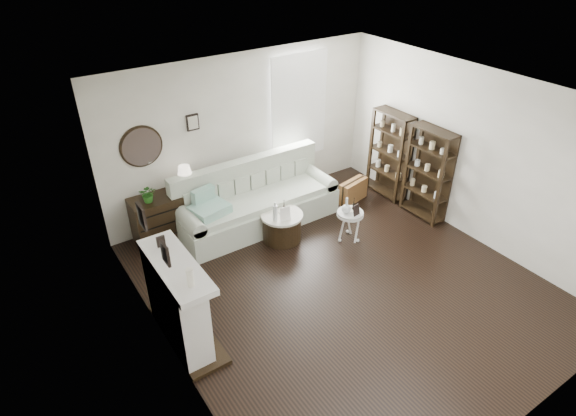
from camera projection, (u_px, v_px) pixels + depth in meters
room at (281, 111)px, 8.33m from camera, size 5.50×5.50×5.50m
fireplace at (178, 306)px, 5.75m from camera, size 0.50×1.40×1.84m
shelf_unit_far at (390, 155)px, 8.69m from camera, size 0.30×0.80×1.60m
shelf_unit_near at (428, 174)px, 8.06m from camera, size 0.30×0.80×1.60m
sofa at (255, 204)px, 8.11m from camera, size 2.73×0.94×1.06m
quilt at (210, 209)px, 7.45m from camera, size 0.63×0.55×0.14m
suitcase at (353, 191)px, 8.78m from camera, size 0.63×0.32×0.40m
dresser at (170, 216)px, 7.71m from camera, size 1.17×0.50×0.78m
table_lamp at (185, 178)px, 7.56m from camera, size 0.33×0.33×0.41m
potted_plant at (148, 194)px, 7.26m from camera, size 0.32×0.31×0.28m
drum_table at (282, 226)px, 7.73m from camera, size 0.68×0.68×0.47m
pedestal_table at (350, 214)px, 7.60m from camera, size 0.43×0.43×0.52m
eiffel_drum at (284, 206)px, 7.62m from camera, size 0.12×0.12×0.19m
bottle_drum at (275, 211)px, 7.39m from camera, size 0.07×0.07×0.31m
card_frame_drum at (285, 214)px, 7.40m from camera, size 0.18×0.09×0.22m
eiffel_ped at (354, 204)px, 7.58m from camera, size 0.12×0.12×0.20m
flask_ped at (346, 206)px, 7.48m from camera, size 0.15×0.15×0.27m
card_frame_ped at (356, 210)px, 7.46m from camera, size 0.14×0.07×0.17m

